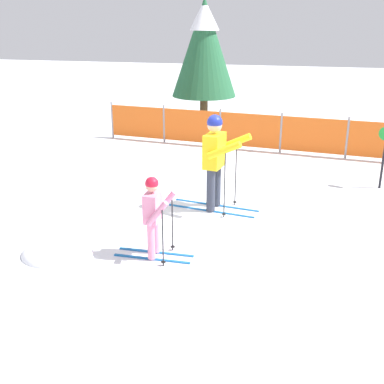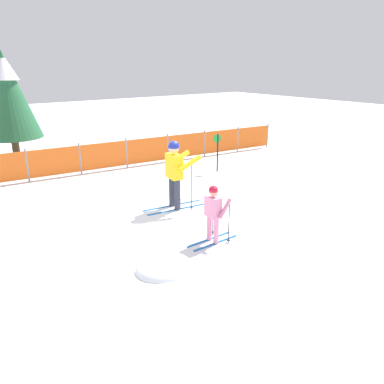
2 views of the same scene
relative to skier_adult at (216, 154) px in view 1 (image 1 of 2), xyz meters
The scene contains 7 objects.
ground_plane 1.09m from the skier_adult, 139.40° to the right, with size 60.00×60.00×0.00m, color white.
skier_adult is the anchor object (origin of this frame).
skier_child 2.20m from the skier_adult, 102.74° to the right, with size 1.19×0.58×1.26m.
safety_fence 4.68m from the skier_adult, 68.75° to the left, with size 11.79×1.21×1.08m.
conifer_far 8.49m from the skier_adult, 104.62° to the left, with size 2.20×2.20×4.09m.
trail_marker 3.74m from the skier_adult, 33.03° to the left, with size 0.25×0.17×1.33m.
snow_mound 3.30m from the skier_adult, 128.24° to the right, with size 1.11×0.94×0.44m, color white.
Camera 1 is at (1.82, -8.18, 3.39)m, focal length 45.00 mm.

